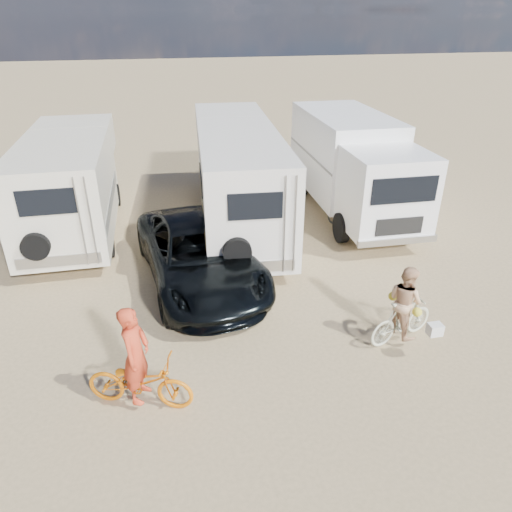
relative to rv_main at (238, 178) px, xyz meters
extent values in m
plane|color=tan|center=(-0.08, -7.09, -1.61)|extent=(140.00, 140.00, 0.00)
imported|color=black|center=(-1.69, -3.55, -0.82)|extent=(3.35, 6.02, 1.59)
imported|color=#D36909|center=(-3.23, -7.78, -1.09)|extent=(2.09, 1.34, 1.04)
imported|color=beige|center=(2.32, -7.01, -1.10)|extent=(1.77, 0.96, 1.02)
imported|color=red|center=(-3.23, -7.78, -0.66)|extent=(0.67, 0.81, 1.91)
imported|color=tan|center=(2.32, -7.01, -0.80)|extent=(0.82, 0.94, 1.63)
imported|color=#242624|center=(3.69, -1.13, -1.15)|extent=(1.81, 1.42, 0.92)
cube|color=navy|center=(-0.43, -2.62, -1.38)|extent=(0.65, 0.52, 0.47)
cube|color=#916C53|center=(0.26, -2.73, -1.43)|extent=(0.60, 0.60, 0.36)
camera|label=1|loc=(-2.57, -14.57, 4.86)|focal=33.14mm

